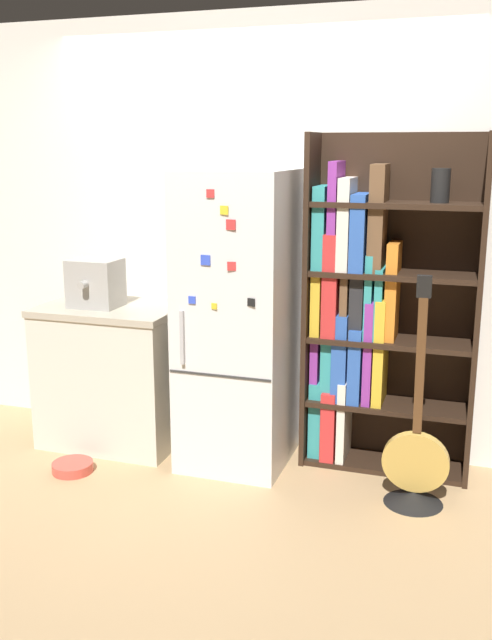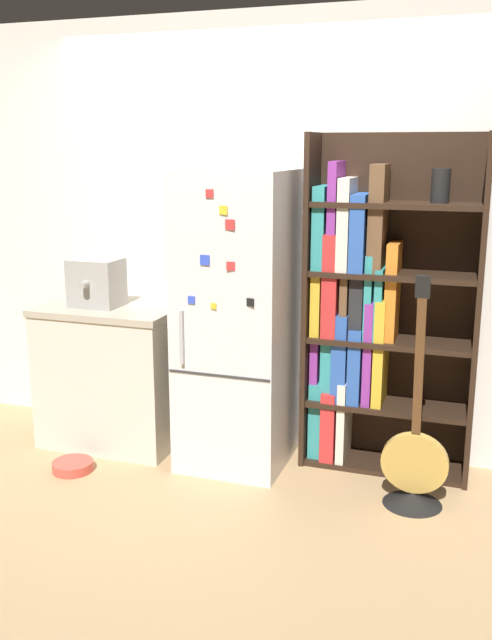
{
  "view_description": "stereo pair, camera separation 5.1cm",
  "coord_description": "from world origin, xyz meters",
  "views": [
    {
      "loc": [
        1.28,
        -3.67,
        1.83
      ],
      "look_at": [
        0.04,
        0.15,
        0.86
      ],
      "focal_mm": 40.0,
      "sensor_mm": 36.0,
      "label": 1
    },
    {
      "loc": [
        1.33,
        -3.65,
        1.83
      ],
      "look_at": [
        0.04,
        0.15,
        0.86
      ],
      "focal_mm": 40.0,
      "sensor_mm": 36.0,
      "label": 2
    }
  ],
  "objects": [
    {
      "name": "ground_plane",
      "position": [
        0.0,
        0.0,
        0.0
      ],
      "size": [
        16.0,
        16.0,
        0.0
      ],
      "primitive_type": "plane",
      "color": "tan"
    },
    {
      "name": "espresso_machine",
      "position": [
        -0.91,
        0.09,
        1.03
      ],
      "size": [
        0.3,
        0.29,
        0.29
      ],
      "color": "#A5A39E",
      "rests_on": "kitchen_counter"
    },
    {
      "name": "bookshelf",
      "position": [
        0.72,
        0.31,
        0.92
      ],
      "size": [
        0.96,
        0.33,
        1.91
      ],
      "color": "black",
      "rests_on": "ground_plane"
    },
    {
      "name": "kitchen_counter",
      "position": [
        -0.84,
        0.15,
        0.44
      ],
      "size": [
        0.86,
        0.63,
        0.88
      ],
      "color": "beige",
      "rests_on": "ground_plane"
    },
    {
      "name": "wall_back",
      "position": [
        0.0,
        0.47,
        1.3
      ],
      "size": [
        8.0,
        0.05,
        2.6
      ],
      "color": "white",
      "rests_on": "ground_plane"
    },
    {
      "name": "guitar",
      "position": [
        1.06,
        -0.13,
        0.18
      ],
      "size": [
        0.35,
        0.31,
        1.25
      ],
      "color": "black",
      "rests_on": "ground_plane"
    },
    {
      "name": "pet_bowl",
      "position": [
        -0.86,
        -0.35,
        0.03
      ],
      "size": [
        0.24,
        0.24,
        0.06
      ],
      "color": "#D84C3F",
      "rests_on": "ground_plane"
    },
    {
      "name": "refrigerator",
      "position": [
        -0.0,
        0.12,
        0.86
      ],
      "size": [
        0.6,
        0.68,
        1.71
      ],
      "color": "silver",
      "rests_on": "ground_plane"
    }
  ]
}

